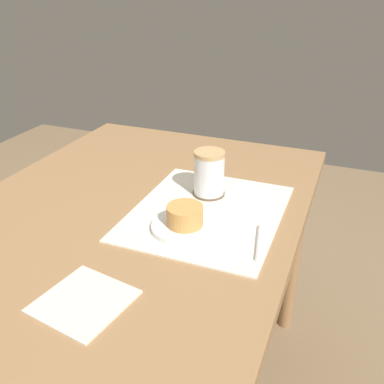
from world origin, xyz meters
The scene contains 8 objects.
dining_table centered at (0.00, 0.00, 0.64)m, with size 1.10×0.83×0.72m.
placemat centered at (0.03, -0.19, 0.72)m, with size 0.42×0.35×0.00m, color silver.
pastry_plate centered at (-0.06, -0.17, 0.73)m, with size 0.15×0.15×0.01m, color white.
pastry centered at (-0.06, -0.17, 0.76)m, with size 0.08×0.08×0.05m, color tan.
coffee_coaster centered at (0.12, -0.16, 0.73)m, with size 0.08×0.08×0.01m, color brown.
coffee_mug centered at (0.12, -0.16, 0.79)m, with size 0.11×0.08×0.12m.
teaspoon centered at (-0.06, -0.34, 0.73)m, with size 0.01×0.01×0.13m, color silver.
paper_napkin centered at (-0.35, -0.09, 0.72)m, with size 0.15×0.15×0.00m, color silver.
Camera 1 is at (-0.83, -0.49, 1.25)m, focal length 40.00 mm.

